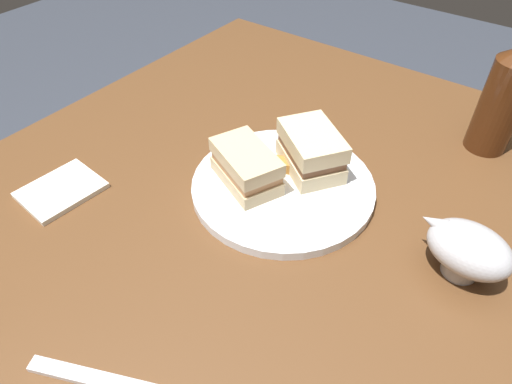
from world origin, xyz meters
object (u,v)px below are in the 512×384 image
Objects in this scene: gravy_boat at (468,249)px; napkin at (61,190)px; plate at (283,186)px; sandwich_half_right at (246,166)px; fork at (110,382)px; sandwich_half_left at (311,151)px; cider_bottle at (505,95)px.

napkin is at bearing -68.52° from gravy_boat.
plate is 2.15× the size of sandwich_half_right.
plate is at bearing 123.20° from sandwich_half_right.
fork is at bearing 62.65° from napkin.
plate is 2.48× the size of napkin.
sandwich_half_left reaches higher than plate.
gravy_boat reaches higher than fork.
gravy_boat reaches higher than sandwich_half_right.
cider_bottle reaches higher than sandwich_half_left.
cider_bottle is (-0.29, -0.05, 0.05)m from gravy_boat.
cider_bottle is at bearing 144.00° from plate.
sandwich_half_left reaches higher than sandwich_half_right.
sandwich_half_right is 1.16× the size of napkin.
sandwich_half_left is at bearing 144.55° from sandwich_half_right.
gravy_boat is 0.66× the size of fork.
fork is (0.15, 0.29, -0.00)m from napkin.
plate is at bearing 127.49° from napkin.
sandwich_half_right is at bearing -38.70° from cider_bottle.
sandwich_half_right is 1.07× the size of gravy_boat.
napkin is 0.32m from fork.
napkin is (0.20, -0.26, -0.00)m from plate.
cider_bottle is (-0.24, 0.20, 0.05)m from sandwich_half_left.
napkin is at bearing -43.91° from cider_bottle.
napkin is (0.26, -0.28, -0.04)m from sandwich_half_left.
sandwich_half_right is at bearing -101.31° from fork.
cider_bottle reaches higher than plate.
napkin reaches higher than fork.
cider_bottle is 2.26× the size of napkin.
plate is 2.29× the size of gravy_boat.
sandwich_half_right is (0.03, -0.05, 0.04)m from plate.
sandwich_half_right is 0.51× the size of cider_bottle.
sandwich_half_left is at bearing -39.77° from cider_bottle.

